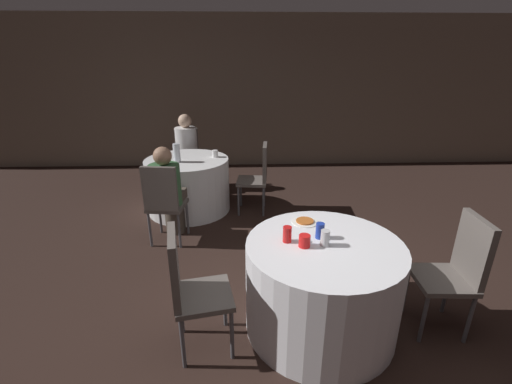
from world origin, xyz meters
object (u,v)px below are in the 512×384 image
at_px(pizza_plate_near, 305,221).
at_px(chair_far_north, 187,153).
at_px(chair_near_east, 458,265).
at_px(chair_far_south, 164,199).
at_px(chair_near_west, 188,283).
at_px(bottle_far, 177,153).
at_px(person_green_jacket, 168,192).
at_px(table_near, 322,286).
at_px(person_white_shirt, 187,153).
at_px(soda_can_blue, 320,231).
at_px(chair_far_east, 259,173).
at_px(soda_can_silver, 325,238).
at_px(soda_can_red, 287,234).
at_px(table_far, 188,185).

bearing_deg(pizza_plate_near, chair_far_north, 115.78).
bearing_deg(chair_near_east, chair_far_south, 63.50).
relative_size(chair_near_west, bottle_far, 3.91).
distance_m(person_green_jacket, pizza_plate_near, 1.82).
height_order(table_near, person_white_shirt, person_white_shirt).
xyz_separation_m(chair_near_west, soda_can_blue, (0.97, 0.29, 0.24)).
relative_size(chair_far_south, chair_far_east, 1.00).
bearing_deg(chair_far_east, bottle_far, 97.51).
bearing_deg(chair_far_east, table_near, -165.02).
bearing_deg(soda_can_silver, chair_far_east, 99.43).
height_order(chair_near_east, person_green_jacket, person_green_jacket).
distance_m(table_near, chair_far_south, 2.03).
xyz_separation_m(pizza_plate_near, bottle_far, (-1.38, 1.85, 0.12)).
bearing_deg(chair_near_east, chair_far_north, 39.87).
height_order(table_near, bottle_far, bottle_far).
bearing_deg(soda_can_silver, chair_far_north, 114.27).
bearing_deg(chair_far_south, soda_can_blue, -34.10).
height_order(pizza_plate_near, soda_can_red, soda_can_red).
bearing_deg(soda_can_blue, person_white_shirt, 115.61).
bearing_deg(chair_near_west, table_far, 177.43).
relative_size(table_near, person_green_jacket, 1.04).
distance_m(chair_far_south, pizza_plate_near, 1.73).
relative_size(chair_near_east, chair_far_east, 1.00).
xyz_separation_m(chair_near_west, chair_far_east, (0.60, 2.45, 0.00)).
bearing_deg(table_far, pizza_plate_near, -57.03).
height_order(table_far, pizza_plate_near, pizza_plate_near).
bearing_deg(chair_far_south, chair_far_east, 45.78).
distance_m(chair_far_east, person_green_jacket, 1.30).
height_order(table_far, soda_can_silver, soda_can_silver).
distance_m(chair_far_east, soda_can_blue, 2.21).
distance_m(table_near, person_green_jacket, 2.13).
xyz_separation_m(chair_far_south, chair_far_east, (1.10, 0.89, 0.00)).
xyz_separation_m(person_white_shirt, pizza_plate_near, (1.41, -2.80, 0.13)).
xyz_separation_m(soda_can_blue, bottle_far, (-1.45, 2.12, 0.06)).
bearing_deg(table_near, pizza_plate_near, 103.66).
bearing_deg(chair_near_east, table_near, 90.00).
height_order(soda_can_red, bottle_far, bottle_far).
bearing_deg(chair_near_east, soda_can_red, 88.56).
distance_m(soda_can_blue, soda_can_red, 0.26).
relative_size(pizza_plate_near, soda_can_silver, 1.80).
height_order(table_far, person_green_jacket, person_green_jacket).
relative_size(chair_far_east, person_green_jacket, 0.85).
distance_m(chair_far_north, soda_can_blue, 3.57).
height_order(table_near, chair_far_east, chair_far_east).
xyz_separation_m(table_near, chair_far_north, (-1.52, 3.33, 0.20)).
bearing_deg(person_white_shirt, table_near, 106.87).
bearing_deg(table_far, soda_can_blue, -59.05).
bearing_deg(table_far, chair_far_south, -96.78).
height_order(chair_far_east, chair_far_north, same).
bearing_deg(chair_near_west, chair_far_east, 155.07).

